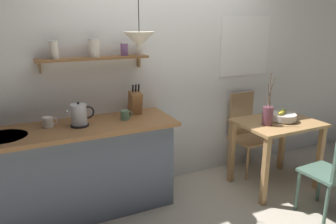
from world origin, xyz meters
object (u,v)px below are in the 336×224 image
Objects in this scene: dining_table at (277,134)px; electric_kettle at (79,115)px; coffee_mug_by_sink at (48,122)px; fruit_bowl at (283,117)px; coffee_mug_spare at (125,115)px; dining_chair_near at (335,167)px; twig_vase at (268,115)px; dining_chair_far at (245,130)px; knife_block at (135,102)px; pendant_lamp at (139,40)px.

dining_table is 2.14m from electric_kettle.
dining_table is 2.41m from coffee_mug_by_sink.
fruit_bowl is 2.45m from coffee_mug_by_sink.
coffee_mug_by_sink is at bearing 173.61° from coffee_mug_spare.
twig_vase is (-0.23, 0.69, 0.35)m from dining_chair_near.
dining_chair_far is at bearing 73.32° from twig_vase.
dining_table is 3.19× the size of fruit_bowl.
knife_block is 0.87m from coffee_mug_by_sink.
pendant_lamp is at bearing -7.72° from electric_kettle.
pendant_lamp reaches higher than electric_kettle.
fruit_bowl is (0.06, -0.01, 0.20)m from dining_table.
electric_kettle is 0.79× the size of knife_block.
twig_vase is 4.09× the size of coffee_mug_by_sink.
electric_kettle reaches higher than coffee_mug_spare.
dining_chair_far is 2.11m from electric_kettle.
dining_table is at bearing 11.54° from twig_vase.
dining_chair_far is (-0.07, 1.22, -0.00)m from dining_chair_near.
coffee_mug_by_sink reaches higher than coffee_mug_spare.
dining_chair_near reaches higher than fruit_bowl.
dining_table is 3.50× the size of electric_kettle.
twig_vase is at bearing -173.82° from fruit_bowl.
fruit_bowl is 1.64m from knife_block.
dining_chair_far is at bearing 8.44° from pendant_lamp.
coffee_mug_by_sink is at bearing -178.69° from dining_chair_far.
dining_table is 1.86m from pendant_lamp.
dining_table is 0.90× the size of dining_chair_near.
pendant_lamp is (-1.31, 0.31, 0.80)m from twig_vase.
twig_vase is at bearing -13.44° from pendant_lamp.
electric_kettle is (-2.11, 1.08, 0.48)m from dining_chair_near.
knife_block is at bearing 42.05° from coffee_mug_spare.
fruit_bowl is 0.26m from twig_vase.
coffee_mug_spare is (0.44, 0.01, -0.05)m from electric_kettle.
electric_kettle reaches higher than dining_chair_near.
dining_chair_far is 0.66m from twig_vase.
dining_table is 0.89× the size of dining_chair_far.
coffee_mug_spare is at bearing 1.18° from electric_kettle.
coffee_mug_by_sink is at bearing 153.83° from dining_chair_near.
knife_block is (-1.29, 0.54, 0.16)m from twig_vase.
electric_kettle is (-2.04, -0.14, 0.49)m from dining_chair_far.
dining_chair_far is 1.67m from coffee_mug_spare.
electric_kettle is at bearing 170.40° from dining_table.
electric_kettle is 1.84× the size of coffee_mug_by_sink.
pendant_lamp is at bearing -32.89° from coffee_mug_spare.
twig_vase is (-0.19, -0.04, 0.25)m from dining_table.
dining_chair_far is at bearing 3.94° from electric_kettle.
pendant_lamp is (-0.02, -0.23, 0.64)m from knife_block.
knife_block reaches higher than electric_kettle.
pendant_lamp reaches higher than twig_vase.
coffee_mug_by_sink is 0.71m from coffee_mug_spare.
electric_kettle reaches higher than dining_chair_far.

